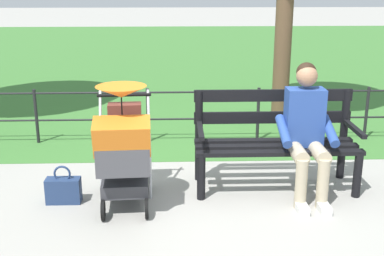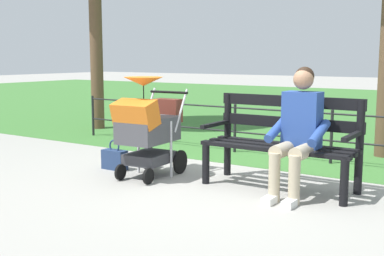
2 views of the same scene
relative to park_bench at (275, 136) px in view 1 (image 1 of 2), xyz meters
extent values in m
plane|color=#9E9B93|center=(0.63, 0.12, -0.53)|extent=(60.00, 60.00, 0.00)
cube|color=#3D7533|center=(0.63, -8.68, -0.52)|extent=(40.00, 16.00, 0.01)
cube|color=black|center=(0.00, -0.06, -0.08)|extent=(1.60, 0.10, 0.04)
cube|color=black|center=(0.00, 0.12, -0.08)|extent=(1.60, 0.10, 0.04)
cube|color=black|center=(0.00, 0.30, -0.08)|extent=(1.60, 0.10, 0.04)
cube|color=black|center=(0.00, -0.16, 0.14)|extent=(1.60, 0.04, 0.12)
cube|color=black|center=(0.00, -0.16, 0.37)|extent=(1.60, 0.04, 0.12)
cylinder|color=black|center=(-0.75, 0.31, -0.30)|extent=(0.08, 0.08, 0.45)
cylinder|color=black|center=(-0.75, -0.17, -0.05)|extent=(0.08, 0.08, 0.95)
cube|color=black|center=(-0.75, 0.11, 0.10)|extent=(0.05, 0.56, 0.04)
cylinder|color=black|center=(0.75, 0.32, -0.30)|extent=(0.08, 0.08, 0.45)
cylinder|color=black|center=(0.75, -0.16, -0.05)|extent=(0.08, 0.08, 0.95)
cube|color=black|center=(0.75, 0.12, 0.10)|extent=(0.05, 0.56, 0.04)
cylinder|color=tan|center=(-0.35, 0.34, -0.06)|extent=(0.14, 0.40, 0.14)
cylinder|color=tan|center=(-0.15, 0.34, -0.06)|extent=(0.14, 0.40, 0.14)
cylinder|color=tan|center=(-0.35, 0.54, -0.29)|extent=(0.11, 0.11, 0.47)
cylinder|color=tan|center=(-0.15, 0.54, -0.29)|extent=(0.11, 0.11, 0.47)
cube|color=silver|center=(-0.35, 0.62, -0.49)|extent=(0.10, 0.22, 0.07)
cube|color=silver|center=(-0.15, 0.62, -0.49)|extent=(0.10, 0.22, 0.07)
cube|color=#284793|center=(-0.25, 0.12, 0.22)|extent=(0.36, 0.22, 0.56)
cylinder|color=#284793|center=(-0.47, 0.24, 0.12)|extent=(0.09, 0.43, 0.23)
cylinder|color=#284793|center=(-0.03, 0.24, 0.12)|extent=(0.09, 0.43, 0.23)
sphere|color=#A37556|center=(-0.25, 0.12, 0.62)|extent=(0.20, 0.20, 0.20)
sphere|color=black|center=(-0.25, 0.09, 0.65)|extent=(0.19, 0.19, 0.19)
cylinder|color=black|center=(1.24, 0.09, -0.39)|extent=(0.05, 0.28, 0.28)
cylinder|color=black|center=(1.70, 0.12, -0.39)|extent=(0.05, 0.28, 0.28)
cylinder|color=black|center=(1.25, 0.69, -0.44)|extent=(0.04, 0.18, 0.18)
cylinder|color=black|center=(1.63, 0.71, -0.44)|extent=(0.04, 0.18, 0.18)
cube|color=#38383D|center=(1.46, 0.40, -0.31)|extent=(0.45, 0.54, 0.12)
cylinder|color=silver|center=(1.23, 0.29, -0.20)|extent=(0.03, 0.03, 0.65)
cylinder|color=silver|center=(1.69, 0.32, -0.20)|extent=(0.03, 0.03, 0.65)
cube|color=#47474C|center=(1.46, 0.42, 0.02)|extent=(0.50, 0.71, 0.28)
cube|color=orange|center=(1.44, 0.66, 0.22)|extent=(0.50, 0.33, 0.33)
cylinder|color=black|center=(1.48, -0.02, 0.42)|extent=(0.52, 0.06, 0.03)
cylinder|color=silver|center=(1.25, 0.07, 0.22)|extent=(0.04, 0.30, 0.49)
cylinder|color=silver|center=(1.71, 0.10, 0.22)|extent=(0.04, 0.30, 0.49)
cone|color=orange|center=(1.45, 0.50, 0.57)|extent=(0.46, 0.46, 0.10)
cylinder|color=black|center=(1.45, 0.50, 0.39)|extent=(0.01, 0.01, 0.30)
cube|color=brown|center=(1.48, 0.00, 0.20)|extent=(0.33, 0.18, 0.28)
cube|color=navy|center=(2.05, 0.35, -0.41)|extent=(0.32, 0.14, 0.24)
torus|color=navy|center=(2.05, 0.35, -0.24)|extent=(0.16, 0.02, 0.16)
cylinder|color=black|center=(-1.48, -1.43, -0.18)|extent=(0.04, 0.04, 0.70)
cylinder|color=black|center=(-0.07, -1.43, -0.18)|extent=(0.04, 0.04, 0.70)
cylinder|color=black|center=(1.34, -1.43, -0.18)|extent=(0.04, 0.04, 0.70)
cylinder|color=black|center=(2.74, -1.43, -0.18)|extent=(0.04, 0.04, 0.70)
cylinder|color=black|center=(0.63, -1.43, 0.12)|extent=(7.03, 0.02, 0.02)
cylinder|color=black|center=(0.63, -1.43, -0.23)|extent=(7.03, 0.02, 0.02)
cylinder|color=brown|center=(-0.53, -2.30, 0.97)|extent=(0.24, 0.24, 3.00)
camera|label=1|loc=(0.99, 4.69, 1.53)|focal=46.69mm
camera|label=2|loc=(-2.01, 4.80, 0.84)|focal=46.29mm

